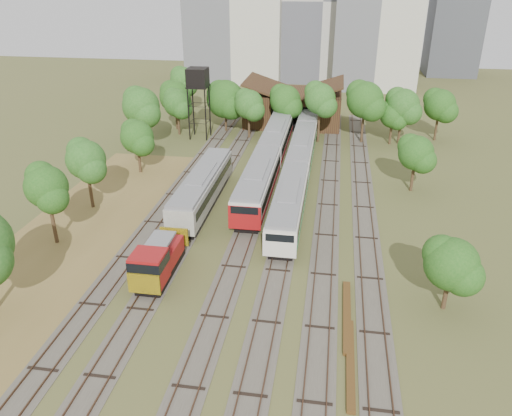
% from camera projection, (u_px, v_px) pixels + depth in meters
% --- Properties ---
extents(ground, '(240.00, 240.00, 0.00)m').
position_uv_depth(ground, '(232.00, 348.00, 35.09)').
color(ground, '#475123').
rests_on(ground, ground).
extents(dry_grass_patch, '(14.00, 60.00, 0.04)m').
position_uv_depth(dry_grass_patch, '(54.00, 266.00, 44.77)').
color(dry_grass_patch, brown).
rests_on(dry_grass_patch, ground).
extents(tracks, '(24.60, 80.00, 0.19)m').
position_uv_depth(tracks, '(270.00, 201.00, 57.46)').
color(tracks, '#4C473D').
rests_on(tracks, ground).
extents(railcar_red_set, '(3.27, 34.58, 4.05)m').
position_uv_depth(railcar_red_set, '(268.00, 159.00, 64.14)').
color(railcar_red_set, black).
rests_on(railcar_red_set, ground).
extents(railcar_green_set, '(3.06, 52.07, 3.79)m').
position_uv_depth(railcar_green_set, '(302.00, 151.00, 67.31)').
color(railcar_green_set, black).
rests_on(railcar_green_set, ground).
extents(railcar_rear, '(3.21, 16.08, 3.97)m').
position_uv_depth(railcar_rear, '(289.00, 108.00, 88.46)').
color(railcar_rear, black).
rests_on(railcar_rear, ground).
extents(shunter_locomotive, '(2.71, 8.10, 3.55)m').
position_uv_depth(shunter_locomotive, '(157.00, 262.00, 42.20)').
color(shunter_locomotive, black).
rests_on(shunter_locomotive, ground).
extents(old_grey_coach, '(3.07, 18.00, 3.80)m').
position_uv_depth(old_grey_coach, '(203.00, 188.00, 55.75)').
color(old_grey_coach, black).
rests_on(old_grey_coach, ground).
extents(water_tower, '(3.13, 3.13, 10.83)m').
position_uv_depth(water_tower, '(198.00, 79.00, 75.63)').
color(water_tower, black).
rests_on(water_tower, ground).
extents(rail_pile_near, '(0.59, 8.85, 0.29)m').
position_uv_depth(rail_pile_near, '(347.00, 315.00, 38.20)').
color(rail_pile_near, brown).
rests_on(rail_pile_near, ground).
extents(rail_pile_far, '(0.54, 8.70, 0.28)m').
position_uv_depth(rail_pile_far, '(350.00, 362.00, 33.62)').
color(rail_pile_far, brown).
rests_on(rail_pile_far, ground).
extents(maintenance_shed, '(16.45, 11.55, 7.58)m').
position_uv_depth(maintenance_shed, '(293.00, 107.00, 85.68)').
color(maintenance_shed, '#341C13').
rests_on(maintenance_shed, ground).
extents(tree_band_left, '(8.12, 75.11, 8.98)m').
position_uv_depth(tree_band_left, '(117.00, 135.00, 61.52)').
color(tree_band_left, '#382616').
rests_on(tree_band_left, ground).
extents(tree_band_far, '(45.07, 8.84, 9.32)m').
position_uv_depth(tree_band_far, '(304.00, 102.00, 77.04)').
color(tree_band_far, '#382616').
rests_on(tree_band_far, ground).
extents(tree_band_right, '(5.04, 45.65, 6.83)m').
position_uv_depth(tree_band_right, '(416.00, 165.00, 55.51)').
color(tree_band_right, '#382616').
rests_on(tree_band_right, ground).
extents(tower_centre, '(20.00, 18.00, 36.00)m').
position_uv_depth(tower_centre, '(325.00, 0.00, 116.24)').
color(tower_centre, '#B2ADA1').
rests_on(tower_centre, ground).
extents(tower_far_right, '(12.00, 12.00, 28.00)m').
position_uv_depth(tower_far_right, '(456.00, 16.00, 122.33)').
color(tower_far_right, '#42454A').
rests_on(tower_far_right, ground).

